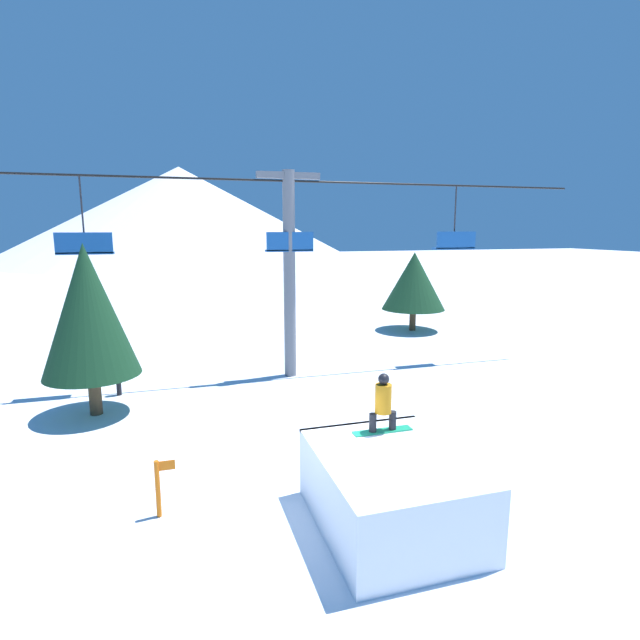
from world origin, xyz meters
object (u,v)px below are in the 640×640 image
at_px(snowboarder, 383,403).
at_px(pine_tree_near, 88,311).
at_px(snow_ramp, 391,491).
at_px(distant_skier, 118,377).
at_px(trail_marker, 159,486).

relative_size(snowboarder, pine_tree_near, 0.24).
height_order(snow_ramp, pine_tree_near, pine_tree_near).
xyz_separation_m(snowboarder, distant_skier, (-6.09, 8.82, -1.46)).
bearing_deg(snow_ramp, snowboarder, 74.97).
relative_size(trail_marker, distant_skier, 0.98).
bearing_deg(trail_marker, distant_skier, 100.10).
xyz_separation_m(pine_tree_near, distant_skier, (0.53, 1.73, -2.63)).
bearing_deg(snowboarder, snow_ramp, -105.03).
bearing_deg(distant_skier, trail_marker, -79.90).
height_order(pine_tree_near, distant_skier, pine_tree_near).
bearing_deg(trail_marker, pine_tree_near, 107.01).
height_order(snow_ramp, snowboarder, snowboarder).
relative_size(pine_tree_near, trail_marker, 4.44).
height_order(snow_ramp, trail_marker, snow_ramp).
relative_size(snowboarder, distant_skier, 1.06).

